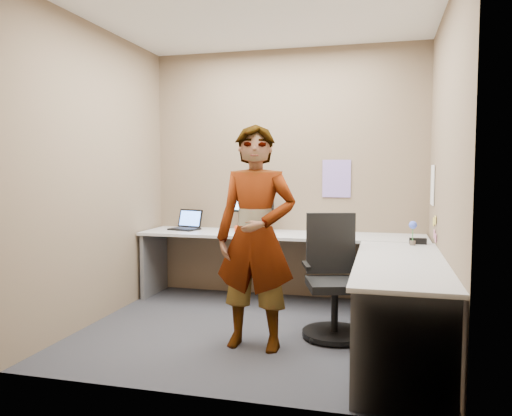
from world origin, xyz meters
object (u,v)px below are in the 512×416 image
(monitor, at_px, (253,200))
(person, at_px, (256,237))
(office_chair, at_px, (333,287))
(desk, at_px, (314,258))

(monitor, height_order, person, person)
(office_chair, bearing_deg, monitor, 116.71)
(office_chair, distance_m, person, 0.84)
(desk, height_order, office_chair, office_chair)
(monitor, bearing_deg, person, -60.20)
(desk, bearing_deg, person, -114.64)
(office_chair, height_order, person, person)
(office_chair, relative_size, person, 0.58)
(desk, bearing_deg, office_chair, -57.66)
(monitor, distance_m, person, 1.54)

